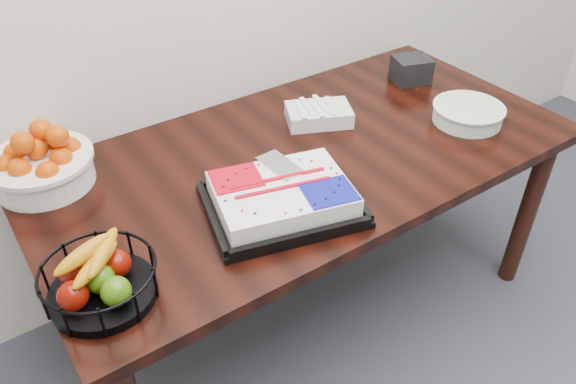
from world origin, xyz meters
TOP-DOWN VIEW (x-y plane):
  - table at (0.00, 2.00)m, footprint 1.80×0.90m
  - cake_tray at (-0.24, 1.80)m, footprint 0.50×0.43m
  - tangerine_bowl at (-0.76, 2.31)m, footprint 0.31×0.31m
  - fruit_basket at (-0.78, 1.76)m, footprint 0.27×0.27m
  - plate_stack at (0.58, 1.83)m, footprint 0.25×0.25m
  - fork_bag at (0.15, 2.13)m, footprint 0.26×0.23m
  - napkin_box at (0.65, 2.18)m, footprint 0.17×0.16m

SIDE VIEW (x-z plane):
  - table at x=0.00m, z-range 0.29..1.04m
  - plate_stack at x=0.58m, z-range 0.75..0.81m
  - fork_bag at x=0.15m, z-range 0.75..0.81m
  - cake_tray at x=-0.24m, z-range 0.75..0.83m
  - napkin_box at x=0.65m, z-range 0.75..0.85m
  - fruit_basket at x=-0.78m, z-range 0.74..0.88m
  - tangerine_bowl at x=-0.76m, z-range 0.74..0.93m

